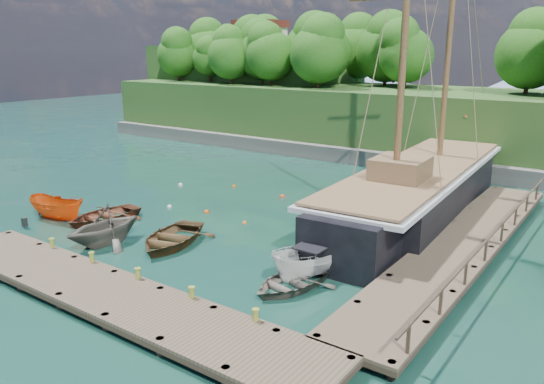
{
  "coord_description": "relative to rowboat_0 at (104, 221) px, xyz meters",
  "views": [
    {
      "loc": [
        17.96,
        -18.13,
        9.62
      ],
      "look_at": [
        1.64,
        4.8,
        2.0
      ],
      "focal_mm": 35.0,
      "sensor_mm": 36.0,
      "label": 1
    }
  ],
  "objects": [
    {
      "name": "bollard_3",
      "position": [
        11.85,
        -5.05,
        0.0
      ],
      "size": [
        0.26,
        0.26,
        0.45
      ],
      "primitive_type": "cylinder",
      "color": "olive",
      "rests_on": "ground"
    },
    {
      "name": "dock_near",
      "position": [
        8.85,
        -6.45,
        0.43
      ],
      "size": [
        20.0,
        3.2,
        1.1
      ],
      "color": "#4C3E2F",
      "rests_on": "ground"
    },
    {
      "name": "rowboat_2",
      "position": [
        5.97,
        -0.42,
        0.0
      ],
      "size": [
        4.73,
        5.64,
        1.0
      ],
      "primitive_type": "imported",
      "rotation": [
        0.0,
        0.0,
        0.3
      ],
      "color": "#503920",
      "rests_on": "ground"
    },
    {
      "name": "schooner",
      "position": [
        14.12,
        12.09,
        1.21
      ],
      "size": [
        6.61,
        29.42,
        21.89
      ],
      "rotation": [
        0.0,
        0.0,
        0.06
      ],
      "color": "black",
      "rests_on": "ground"
    },
    {
      "name": "mooring_buoy_5",
      "position": [
        5.56,
        10.18,
        0.0
      ],
      "size": [
        0.37,
        0.37,
        0.37
      ],
      "primitive_type": "sphere",
      "color": "red",
      "rests_on": "ground"
    },
    {
      "name": "bollard_0",
      "position": [
        2.85,
        -5.05,
        0.0
      ],
      "size": [
        0.26,
        0.26,
        0.45
      ],
      "primitive_type": "cylinder",
      "color": "olive",
      "rests_on": "ground"
    },
    {
      "name": "mooring_buoy_4",
      "position": [
        1.13,
        10.45,
        0.0
      ],
      "size": [
        0.29,
        0.29,
        0.29
      ],
      "primitive_type": "sphere",
      "color": "#D46100",
      "rests_on": "ground"
    },
    {
      "name": "rowboat_0",
      "position": [
        0.0,
        0.0,
        0.0
      ],
      "size": [
        3.48,
        4.64,
        0.91
      ],
      "primitive_type": "imported",
      "rotation": [
        0.0,
        0.0,
        -0.08
      ],
      "color": "brown",
      "rests_on": "ground"
    },
    {
      "name": "mooring_buoy_0",
      "position": [
        1.09,
        4.13,
        0.0
      ],
      "size": [
        0.3,
        0.3,
        0.3
      ],
      "primitive_type": "sphere",
      "color": "silver",
      "rests_on": "ground"
    },
    {
      "name": "headland",
      "position": [
        -6.03,
        31.42,
        5.54
      ],
      "size": [
        51.0,
        19.31,
        12.9
      ],
      "color": "#474744",
      "rests_on": "ground"
    },
    {
      "name": "rowboat_1",
      "position": [
        3.09,
        -2.28,
        0.0
      ],
      "size": [
        3.76,
        4.29,
        2.17
      ],
      "primitive_type": "imported",
      "rotation": [
        0.0,
        0.0,
        -0.05
      ],
      "color": "#605B50",
      "rests_on": "ground"
    },
    {
      "name": "cabin_boat_white",
      "position": [
        13.85,
        0.35,
        0.0
      ],
      "size": [
        2.78,
        4.68,
        1.7
      ],
      "primitive_type": "imported",
      "rotation": [
        0.0,
        0.0,
        -0.27
      ],
      "color": "silver",
      "rests_on": "ground"
    },
    {
      "name": "mooring_buoy_2",
      "position": [
        6.89,
        4.39,
        0.0
      ],
      "size": [
        0.28,
        0.28,
        0.28
      ],
      "primitive_type": "sphere",
      "color": "orange",
      "rests_on": "ground"
    },
    {
      "name": "bollard_2",
      "position": [
        8.85,
        -5.05,
        0.0
      ],
      "size": [
        0.26,
        0.26,
        0.45
      ],
      "primitive_type": "cylinder",
      "color": "olive",
      "rests_on": "ground"
    },
    {
      "name": "distant_ridge",
      "position": [
        11.15,
        70.05,
        4.35
      ],
      "size": [
        117.0,
        40.0,
        10.0
      ],
      "color": "#728CA5",
      "rests_on": "ground"
    },
    {
      "name": "mooring_buoy_3",
      "position": [
        9.41,
        8.09,
        0.0
      ],
      "size": [
        0.28,
        0.28,
        0.28
      ],
      "primitive_type": "sphere",
      "color": "silver",
      "rests_on": "ground"
    },
    {
      "name": "dock_east",
      "position": [
        18.35,
        7.05,
        0.43
      ],
      "size": [
        3.2,
        24.0,
        1.1
      ],
      "color": "#4C3E2F",
      "rests_on": "ground"
    },
    {
      "name": "rowboat_3",
      "position": [
        13.71,
        -1.15,
        0.0
      ],
      "size": [
        3.46,
        4.33,
        0.8
      ],
      "primitive_type": "imported",
      "rotation": [
        0.0,
        0.0,
        -0.19
      ],
      "color": "#675D54",
      "rests_on": "ground"
    },
    {
      "name": "ground",
      "position": [
        6.85,
        0.05,
        0.0
      ],
      "size": [
        160.0,
        160.0,
        0.0
      ],
      "primitive_type": "plane",
      "color": "#16372C",
      "rests_on": "ground"
    },
    {
      "name": "bollard_4",
      "position": [
        14.85,
        -5.05,
        0.0
      ],
      "size": [
        0.26,
        0.26,
        0.45
      ],
      "primitive_type": "cylinder",
      "color": "olive",
      "rests_on": "ground"
    },
    {
      "name": "bollard_1",
      "position": [
        5.85,
        -5.05,
        0.0
      ],
      "size": [
        0.26,
        0.26,
        0.45
      ],
      "primitive_type": "cylinder",
      "color": "olive",
      "rests_on": "ground"
    },
    {
      "name": "mooring_buoy_6",
      "position": [
        -2.31,
        8.51,
        0.0
      ],
      "size": [
        0.34,
        0.34,
        0.34
      ],
      "primitive_type": "sphere",
      "color": "silver",
      "rests_on": "ground"
    },
    {
      "name": "motorboat_orange",
      "position": [
        -2.43,
        -1.33,
        0.0
      ],
      "size": [
        4.21,
        1.96,
        1.57
      ],
      "primitive_type": "imported",
      "rotation": [
        0.0,
        0.0,
        1.68
      ],
      "color": "#E1540E",
      "rests_on": "ground"
    },
    {
      "name": "mooring_buoy_1",
      "position": [
        3.73,
        4.68,
        0.0
      ],
      "size": [
        0.32,
        0.32,
        0.32
      ],
      "primitive_type": "sphere",
      "color": "#EF4F07",
      "rests_on": "ground"
    }
  ]
}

